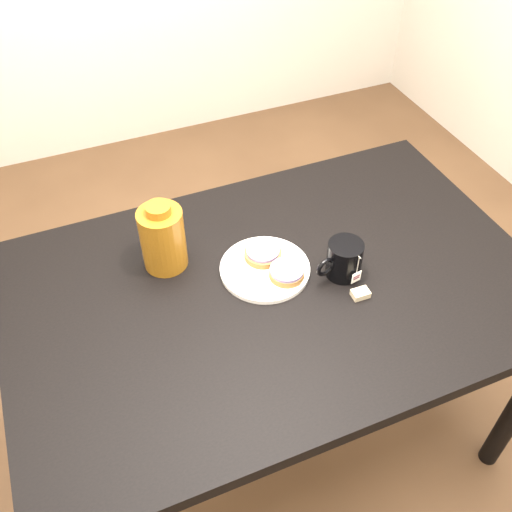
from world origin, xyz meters
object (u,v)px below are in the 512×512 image
at_px(mug, 344,259).
at_px(bagel_package, 163,238).
at_px(bagel_back, 263,253).
at_px(plate, 265,268).
at_px(bagel_front, 287,272).
at_px(table, 275,305).
at_px(teabag_pouch, 360,294).

xyz_separation_m(mug, bagel_package, (-0.42, 0.22, 0.04)).
bearing_deg(bagel_back, plate, -104.93).
relative_size(plate, bagel_front, 1.83).
bearing_deg(mug, bagel_front, 155.21).
distance_m(table, mug, 0.23).
xyz_separation_m(plate, teabag_pouch, (0.19, -0.18, -0.00)).
bearing_deg(bagel_front, table, -170.42).
distance_m(table, teabag_pouch, 0.24).
height_order(table, bagel_back, bagel_back).
xyz_separation_m(bagel_back, bagel_front, (0.03, -0.09, 0.00)).
relative_size(table, plate, 5.77).
height_order(plate, mug, mug).
distance_m(bagel_front, teabag_pouch, 0.20).
bearing_deg(table, bagel_back, 87.32).
xyz_separation_m(mug, teabag_pouch, (0.01, -0.09, -0.04)).
xyz_separation_m(table, bagel_front, (0.03, 0.01, 0.11)).
bearing_deg(table, mug, -9.79).
bearing_deg(bagel_package, mug, -27.37).
distance_m(table, bagel_package, 0.35).
xyz_separation_m(bagel_front, bagel_package, (-0.28, 0.18, 0.07)).
distance_m(plate, bagel_front, 0.07).
bearing_deg(plate, bagel_package, 151.04).
height_order(mug, teabag_pouch, mug).
bearing_deg(mug, bagel_back, 133.45).
relative_size(plate, teabag_pouch, 5.39).
bearing_deg(table, teabag_pouch, -33.18).
relative_size(bagel_front, mug, 0.91).
bearing_deg(bagel_package, bagel_back, -20.34).
height_order(table, mug, mug).
distance_m(bagel_front, mug, 0.15).
height_order(bagel_front, bagel_package, bagel_package).
bearing_deg(bagel_front, bagel_back, 108.12).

